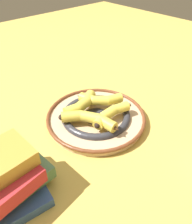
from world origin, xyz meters
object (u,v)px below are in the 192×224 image
at_px(banana_a, 81,105).
at_px(banana_c, 111,113).
at_px(banana_b, 100,99).
at_px(decorative_bowl, 96,117).
at_px(banana_d, 90,119).
at_px(book_stack, 2,183).

bearing_deg(banana_a, banana_c, -77.96).
bearing_deg(banana_b, banana_c, -62.80).
relative_size(decorative_bowl, banana_d, 1.88).
xyz_separation_m(decorative_bowl, banana_a, (-0.05, -0.02, 0.04)).
bearing_deg(banana_d, book_stack, 67.57).
bearing_deg(banana_c, banana_d, -19.98).
bearing_deg(banana_c, decorative_bowl, -69.74).
distance_m(banana_c, book_stack, 0.39).
bearing_deg(banana_b, banana_a, -151.58).
relative_size(banana_a, book_stack, 0.79).
height_order(banana_a, banana_d, banana_a).
distance_m(decorative_bowl, book_stack, 0.38).
relative_size(banana_b, banana_c, 0.79).
bearing_deg(banana_d, decorative_bowl, -91.53).
xyz_separation_m(banana_c, book_stack, (0.02, -0.39, 0.01)).
distance_m(banana_b, banana_d, 0.12).
xyz_separation_m(banana_b, book_stack, (0.11, -0.42, 0.01)).
distance_m(banana_b, banana_c, 0.09).
bearing_deg(banana_c, book_stack, 1.49).
xyz_separation_m(banana_c, banana_d, (-0.02, -0.07, 0.00)).
height_order(banana_b, banana_c, same).
xyz_separation_m(banana_b, banana_c, (0.09, -0.03, -0.00)).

